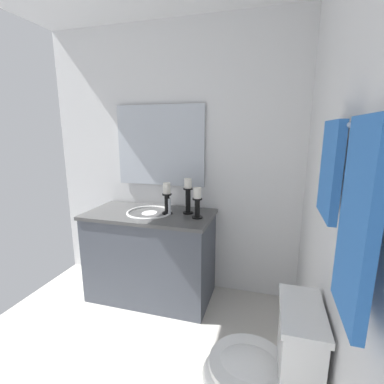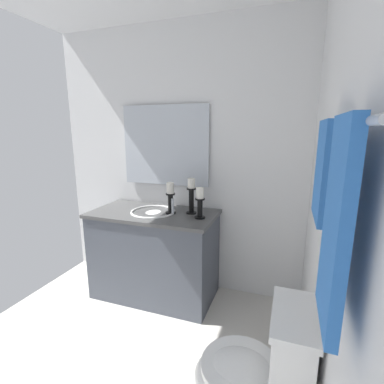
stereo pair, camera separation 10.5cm
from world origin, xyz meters
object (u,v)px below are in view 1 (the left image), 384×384
object	(u,v)px
candle_holder_mid	(167,197)
toilet	(262,373)
mirror	(160,146)
candle_holder_short	(188,195)
vanity_cabinet	(151,255)
towel_bar	(356,124)
sink_basin	(150,217)
towel_center	(358,223)
towel_near_vanity	(330,170)
candle_holder_tall	(197,202)

from	to	relation	value
candle_holder_mid	toilet	world-z (taller)	candle_holder_mid
mirror	candle_holder_short	bearing A→B (deg)	58.75
vanity_cabinet	towel_bar	world-z (taller)	towel_bar
towel_bar	vanity_cabinet	bearing A→B (deg)	-133.24
sink_basin	mirror	world-z (taller)	mirror
sink_basin	candle_holder_mid	distance (m)	0.24
towel_center	sink_basin	bearing A→B (deg)	-138.30
towel_near_vanity	towel_center	distance (m)	0.42
sink_basin	candle_holder_mid	size ratio (longest dim) A/B	1.47
sink_basin	candle_holder_short	distance (m)	0.40
candle_holder_short	vanity_cabinet	bearing A→B (deg)	-76.83
vanity_cabinet	mirror	size ratio (longest dim) A/B	1.32
sink_basin	candle_holder_tall	distance (m)	0.48
towel_center	candle_holder_short	bearing A→B (deg)	-148.35
mirror	towel_near_vanity	xyz separation A→B (m)	(1.25, 1.23, -0.01)
mirror	towel_near_vanity	world-z (taller)	mirror
candle_holder_tall	candle_holder_mid	world-z (taller)	candle_holder_mid
candle_holder_tall	candle_holder_short	distance (m)	0.15
vanity_cabinet	candle_holder_short	xyz separation A→B (m)	(-0.08, 0.33, 0.57)
sink_basin	candle_holder_mid	world-z (taller)	candle_holder_mid
candle_holder_short	towel_near_vanity	distance (m)	1.44
vanity_cabinet	mirror	distance (m)	1.01
mirror	toilet	bearing A→B (deg)	39.18
vanity_cabinet	toilet	bearing A→B (deg)	46.31
vanity_cabinet	sink_basin	bearing A→B (deg)	90.00
candle_holder_tall	candle_holder_mid	size ratio (longest dim) A/B	0.94
sink_basin	candle_holder_mid	bearing A→B (deg)	96.69
sink_basin	mirror	bearing A→B (deg)	-179.80
candle_holder_mid	towel_bar	bearing A→B (deg)	42.37
vanity_cabinet	candle_holder_short	world-z (taller)	candle_holder_short
candle_holder_short	candle_holder_tall	bearing A→B (deg)	47.24
towel_near_vanity	towel_center	world-z (taller)	same
candle_holder_tall	candle_holder_short	xyz separation A→B (m)	(-0.10, -0.11, 0.03)
candle_holder_short	towel_center	xyz separation A→B (m)	(1.46, 0.90, 0.31)
mirror	sink_basin	bearing A→B (deg)	0.20
towel_bar	towel_near_vanity	xyz separation A→B (m)	(-0.21, -0.02, -0.17)
toilet	towel_center	size ratio (longest dim) A/B	1.39
candle_holder_mid	towel_center	size ratio (longest dim) A/B	0.51
sink_basin	mirror	distance (m)	0.67
candle_holder_short	sink_basin	bearing A→B (deg)	-76.79
sink_basin	candle_holder_tall	xyz separation A→B (m)	(0.02, 0.44, 0.17)
sink_basin	towel_bar	world-z (taller)	towel_bar
vanity_cabinet	towel_center	distance (m)	2.05
candle_holder_short	toilet	world-z (taller)	candle_holder_short
candle_holder_short	towel_bar	distance (m)	1.66
mirror	candle_holder_short	xyz separation A→B (m)	(0.20, 0.33, -0.40)
mirror	candle_holder_mid	size ratio (longest dim) A/B	3.12
vanity_cabinet	towel_center	bearing A→B (deg)	41.73
towel_near_vanity	mirror	bearing A→B (deg)	-135.39
sink_basin	candle_holder_mid	xyz separation A→B (m)	(-0.02, 0.16, 0.18)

